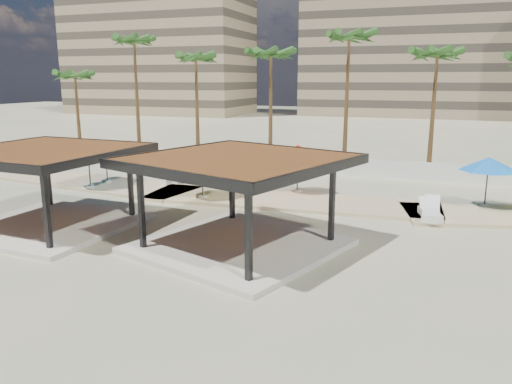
# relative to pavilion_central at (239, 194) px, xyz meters

# --- Properties ---
(ground) EXTENTS (200.00, 200.00, 0.00)m
(ground) POSITION_rel_pavilion_central_xyz_m (-2.32, 0.90, -2.23)
(ground) COLOR #C8B384
(ground) RESTS_ON ground
(promenade) EXTENTS (44.45, 7.97, 0.24)m
(promenade) POSITION_rel_pavilion_central_xyz_m (-0.32, 8.57, -2.17)
(promenade) COLOR #C6B284
(promenade) RESTS_ON ground
(boundary_wall) EXTENTS (56.00, 0.30, 1.20)m
(boundary_wall) POSITION_rel_pavilion_central_xyz_m (-2.32, 16.90, -1.63)
(boundary_wall) COLOR silver
(boundary_wall) RESTS_ON ground
(building_west) EXTENTS (34.00, 16.00, 32.40)m
(building_west) POSITION_rel_pavilion_central_xyz_m (-44.32, 68.90, 13.04)
(building_west) COLOR #937F60
(building_west) RESTS_ON ground
(building_mid) EXTENTS (38.00, 16.00, 30.40)m
(building_mid) POSITION_rel_pavilion_central_xyz_m (1.68, 78.90, 12.04)
(building_mid) COLOR #847259
(building_mid) RESTS_ON ground
(pavilion_central) EXTENTS (9.27, 9.27, 3.73)m
(pavilion_central) POSITION_rel_pavilion_central_xyz_m (0.00, 0.00, 0.00)
(pavilion_central) COLOR beige
(pavilion_central) RESTS_ON ground
(pavilion_west) EXTENTS (7.57, 7.57, 3.65)m
(pavilion_west) POSITION_rel_pavilion_central_xyz_m (-9.18, -0.29, -0.05)
(pavilion_west) COLOR beige
(pavilion_west) RESTS_ON ground
(umbrella_a) EXTENTS (3.81, 3.81, 2.68)m
(umbrella_a) POSITION_rel_pavilion_central_xyz_m (-12.56, 8.53, 0.26)
(umbrella_a) COLOR beige
(umbrella_a) RESTS_ON promenade
(umbrella_b) EXTENTS (3.16, 3.16, 2.69)m
(umbrella_b) POSITION_rel_pavilion_central_xyz_m (-4.88, 6.70, 0.27)
(umbrella_b) COLOR beige
(umbrella_b) RESTS_ON promenade
(umbrella_c) EXTENTS (3.70, 3.70, 2.74)m
(umbrella_c) POSITION_rel_pavilion_central_xyz_m (-0.36, 9.95, 0.31)
(umbrella_c) COLOR beige
(umbrella_c) RESTS_ON promenade
(umbrella_d) EXTENTS (3.20, 3.20, 2.56)m
(umbrella_d) POSITION_rel_pavilion_central_xyz_m (9.68, 10.05, 0.15)
(umbrella_d) COLOR beige
(umbrella_d) RESTS_ON promenade
(umbrella_f) EXTENTS (3.91, 3.91, 2.80)m
(umbrella_f) POSITION_rel_pavilion_central_xyz_m (-12.43, 6.70, 0.36)
(umbrella_f) COLOR beige
(umbrella_f) RESTS_ON promenade
(lounger_a) EXTENTS (1.22, 2.04, 0.74)m
(lounger_a) POSITION_rel_pavilion_central_xyz_m (-8.49, 9.90, -1.87)
(lounger_a) COLOR silver
(lounger_a) RESTS_ON promenade
(lounger_b) EXTENTS (0.79, 2.32, 0.88)m
(lounger_b) POSITION_rel_pavilion_central_xyz_m (7.11, 6.76, -1.84)
(lounger_b) COLOR silver
(lounger_b) RESTS_ON promenade
(lounger_c) EXTENTS (1.23, 2.20, 0.79)m
(lounger_c) POSITION_rel_pavilion_central_xyz_m (7.06, 6.75, -1.86)
(lounger_c) COLOR silver
(lounger_c) RESTS_ON promenade
(palm_a) EXTENTS (3.00, 3.00, 7.74)m
(palm_a) POSITION_rel_pavilion_central_xyz_m (-23.32, 19.20, 4.43)
(palm_a) COLOR brown
(palm_a) RESTS_ON ground
(palm_b) EXTENTS (3.00, 3.00, 10.57)m
(palm_b) POSITION_rel_pavilion_central_xyz_m (-17.32, 19.60, 7.10)
(palm_b) COLOR brown
(palm_b) RESTS_ON ground
(palm_c) EXTENTS (3.00, 3.00, 9.06)m
(palm_c) POSITION_rel_pavilion_central_xyz_m (-11.32, 19.00, 5.69)
(palm_c) COLOR brown
(palm_c) RESTS_ON ground
(palm_d) EXTENTS (3.00, 3.00, 9.30)m
(palm_d) POSITION_rel_pavilion_central_xyz_m (-5.32, 19.80, 5.91)
(palm_d) COLOR brown
(palm_d) RESTS_ON ground
(palm_e) EXTENTS (3.00, 3.00, 10.37)m
(palm_e) POSITION_rel_pavilion_central_xyz_m (0.68, 19.30, 6.91)
(palm_e) COLOR brown
(palm_e) RESTS_ON ground
(palm_f) EXTENTS (3.00, 3.00, 9.08)m
(palm_f) POSITION_rel_pavilion_central_xyz_m (6.68, 19.50, 5.71)
(palm_f) COLOR brown
(palm_f) RESTS_ON ground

